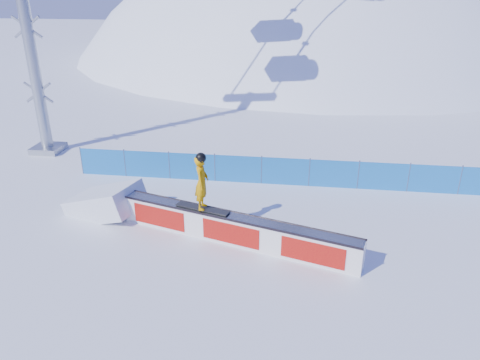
# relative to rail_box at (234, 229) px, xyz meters

# --- Properties ---
(ground) EXTENTS (160.00, 160.00, 0.00)m
(ground) POSITION_rel_rail_box_xyz_m (3.45, 0.42, -0.50)
(ground) COLOR white
(ground) RESTS_ON ground
(snow_hill) EXTENTS (64.00, 64.00, 64.00)m
(snow_hill) POSITION_rel_rail_box_xyz_m (3.45, 42.42, -18.50)
(snow_hill) COLOR white
(snow_hill) RESTS_ON ground
(safety_fence) EXTENTS (22.05, 0.05, 1.30)m
(safety_fence) POSITION_rel_rail_box_xyz_m (3.45, 4.92, 0.10)
(safety_fence) COLOR blue
(safety_fence) RESTS_ON ground
(rail_box) EXTENTS (8.25, 2.99, 1.01)m
(rail_box) POSITION_rel_rail_box_xyz_m (0.00, 0.00, 0.00)
(rail_box) COLOR white
(rail_box) RESTS_ON ground
(snow_ramp) EXTENTS (3.15, 2.45, 1.73)m
(snow_ramp) POSITION_rel_rail_box_xyz_m (-5.05, 1.52, -0.50)
(snow_ramp) COLOR white
(snow_ramp) RESTS_ON ground
(snowboarder) EXTENTS (1.92, 0.88, 1.99)m
(snowboarder) POSITION_rel_rail_box_xyz_m (-1.10, 0.33, 1.49)
(snowboarder) COLOR black
(snowboarder) RESTS_ON rail_box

